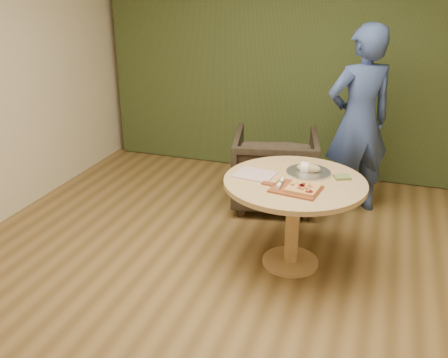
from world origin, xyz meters
The scene contains 12 objects.
room_shell centered at (0.00, 0.00, 1.40)m, with size 5.04×6.04×2.84m.
curtain centered at (0.00, 2.90, 1.40)m, with size 4.80×0.14×2.78m, color #2E3B1B.
pedestal_table centered at (0.31, 0.77, 0.61)m, with size 1.11×1.11×0.75m.
pizza_paddle centered at (0.34, 0.58, 0.76)m, with size 0.46×0.33×0.01m.
flatbread_pizza centered at (0.41, 0.57, 0.78)m, with size 0.25×0.25×0.04m.
cutlery_roll centered at (0.23, 0.60, 0.78)m, with size 0.03×0.20×0.03m.
newspaper centered at (-0.01, 0.77, 0.76)m, with size 0.30×0.25×0.01m, color white.
serving_tray centered at (0.38, 0.95, 0.76)m, with size 0.36×0.36×0.02m.
bread_roll centered at (0.38, 0.95, 0.79)m, with size 0.19×0.09×0.09m.
green_packet centered at (0.65, 0.92, 0.76)m, with size 0.12×0.10×0.02m, color #55672E.
armchair centered at (-0.09, 1.86, 0.42)m, with size 0.83×0.77×0.85m, color black.
person_standing centered at (0.68, 1.98, 0.92)m, with size 0.67×0.44×1.84m, color #33477F.
Camera 1 is at (0.93, -2.80, 2.24)m, focal length 40.00 mm.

